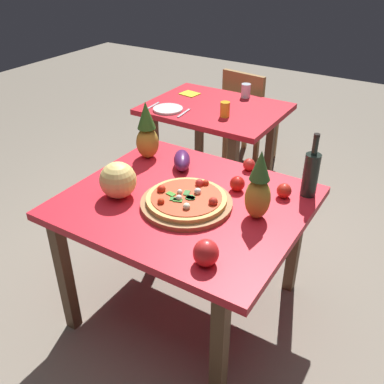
{
  "coord_description": "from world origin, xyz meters",
  "views": [
    {
      "loc": [
        0.97,
        -1.51,
        1.85
      ],
      "look_at": [
        0.03,
        0.0,
        0.77
      ],
      "focal_mm": 40.34,
      "sensor_mm": 36.0,
      "label": 1
    }
  ],
  "objects": [
    {
      "name": "tomato_at_corner",
      "position": [
        0.13,
        0.44,
        0.76
      ],
      "size": [
        0.07,
        0.07,
        0.07
      ],
      "primitive_type": "sphere",
      "color": "red",
      "rests_on": "display_table"
    },
    {
      "name": "pineapple_right",
      "position": [
        -0.44,
        0.28,
        0.87
      ],
      "size": [
        0.13,
        0.13,
        0.34
      ],
      "color": "#B1892E",
      "rests_on": "display_table"
    },
    {
      "name": "background_table",
      "position": [
        -0.52,
        1.22,
        0.62
      ],
      "size": [
        1.01,
        0.78,
        0.72
      ],
      "color": "brown",
      "rests_on": "ground_plane"
    },
    {
      "name": "dinner_plate",
      "position": [
        -0.78,
        0.97,
        0.73
      ],
      "size": [
        0.22,
        0.22,
        0.02
      ],
      "primitive_type": "cylinder",
      "color": "white",
      "rests_on": "background_table"
    },
    {
      "name": "eggplant",
      "position": [
        -0.2,
        0.27,
        0.77
      ],
      "size": [
        0.18,
        0.22,
        0.09
      ],
      "primitive_type": "ellipsoid",
      "rotation": [
        0.0,
        0.0,
        2.15
      ],
      "color": "#4F1E53",
      "rests_on": "display_table"
    },
    {
      "name": "dining_chair",
      "position": [
        -0.52,
        1.84,
        0.48
      ],
      "size": [
        0.45,
        0.45,
        0.85
      ],
      "rotation": [
        0.0,
        0.0,
        3.02
      ],
      "color": "#96663D",
      "rests_on": "ground_plane"
    },
    {
      "name": "ground_plane",
      "position": [
        0.0,
        0.0,
        0.0
      ],
      "size": [
        10.0,
        10.0,
        0.0
      ],
      "primitive_type": "plane",
      "color": "gray"
    },
    {
      "name": "bell_pepper",
      "position": [
        0.32,
        -0.36,
        0.77
      ],
      "size": [
        0.1,
        0.1,
        0.11
      ],
      "primitive_type": "ellipsoid",
      "color": "red",
      "rests_on": "display_table"
    },
    {
      "name": "napkin_folded",
      "position": [
        -0.83,
        1.36,
        0.72
      ],
      "size": [
        0.16,
        0.14,
        0.01
      ],
      "primitive_type": "cube",
      "rotation": [
        0.0,
        0.0,
        -0.14
      ],
      "color": "yellow",
      "rests_on": "background_table"
    },
    {
      "name": "drinking_glass_juice",
      "position": [
        -0.36,
        1.08,
        0.77
      ],
      "size": [
        0.07,
        0.07,
        0.11
      ],
      "primitive_type": "cylinder",
      "color": "gold",
      "rests_on": "background_table"
    },
    {
      "name": "fork_utensil",
      "position": [
        -0.92,
        0.97,
        0.73
      ],
      "size": [
        0.03,
        0.18,
        0.01
      ],
      "primitive_type": "cube",
      "rotation": [
        0.0,
        0.0,
        0.06
      ],
      "color": "silver",
      "rests_on": "background_table"
    },
    {
      "name": "tomato_beside_pepper",
      "position": [
        0.4,
        0.27,
        0.76
      ],
      "size": [
        0.07,
        0.07,
        0.07
      ],
      "primitive_type": "sphere",
      "color": "red",
      "rests_on": "display_table"
    },
    {
      "name": "melon",
      "position": [
        -0.3,
        -0.15,
        0.81
      ],
      "size": [
        0.18,
        0.18,
        0.18
      ],
      "primitive_type": "sphere",
      "color": "#F0D174",
      "rests_on": "display_table"
    },
    {
      "name": "knife_utensil",
      "position": [
        -0.64,
        0.97,
        0.73
      ],
      "size": [
        0.03,
        0.18,
        0.01
      ],
      "primitive_type": "cube",
      "rotation": [
        0.0,
        0.0,
        0.09
      ],
      "color": "silver",
      "rests_on": "background_table"
    },
    {
      "name": "pizza",
      "position": [
        0.03,
        -0.04,
        0.76
      ],
      "size": [
        0.39,
        0.39,
        0.06
      ],
      "color": "#E6B05C",
      "rests_on": "pizza_board"
    },
    {
      "name": "wine_bottle",
      "position": [
        0.49,
        0.36,
        0.84
      ],
      "size": [
        0.08,
        0.08,
        0.33
      ],
      "color": "black",
      "rests_on": "display_table"
    },
    {
      "name": "pineapple_left",
      "position": [
        0.36,
        0.04,
        0.87
      ],
      "size": [
        0.12,
        0.12,
        0.34
      ],
      "color": "#AF8E2F",
      "rests_on": "display_table"
    },
    {
      "name": "display_table",
      "position": [
        0.0,
        0.0,
        0.64
      ],
      "size": [
        1.14,
        0.99,
        0.72
      ],
      "color": "brown",
      "rests_on": "ground_plane"
    },
    {
      "name": "drinking_glass_water",
      "position": [
        -0.42,
        1.53,
        0.77
      ],
      "size": [
        0.07,
        0.07,
        0.11
      ],
      "primitive_type": "cylinder",
      "color": "silver",
      "rests_on": "background_table"
    },
    {
      "name": "pizza_board",
      "position": [
        0.03,
        -0.05,
        0.73
      ],
      "size": [
        0.44,
        0.44,
        0.02
      ],
      "primitive_type": "cylinder",
      "color": "#96663D",
      "rests_on": "display_table"
    },
    {
      "name": "tomato_by_bottle",
      "position": [
        0.18,
        0.21,
        0.76
      ],
      "size": [
        0.08,
        0.08,
        0.08
      ],
      "primitive_type": "sphere",
      "color": "red",
      "rests_on": "display_table"
    }
  ]
}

